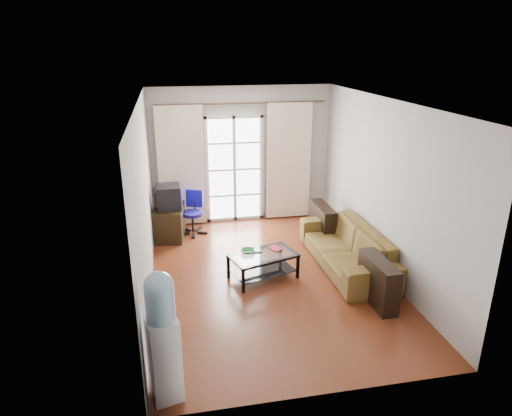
{
  "coord_description": "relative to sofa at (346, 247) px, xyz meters",
  "views": [
    {
      "loc": [
        -1.43,
        -6.21,
        3.45
      ],
      "look_at": [
        -0.14,
        0.35,
        1.03
      ],
      "focal_mm": 32.0,
      "sensor_mm": 36.0,
      "label": 1
    }
  ],
  "objects": [
    {
      "name": "wall_left",
      "position": [
        -3.11,
        -0.13,
        1.02
      ],
      "size": [
        0.02,
        5.2,
        2.7
      ],
      "primitive_type": "cube",
      "color": "#B3AFAA",
      "rests_on": "floor"
    },
    {
      "name": "crt_tv",
      "position": [
        -2.81,
        1.73,
        0.48
      ],
      "size": [
        0.5,
        0.49,
        0.43
      ],
      "rotation": [
        0.0,
        0.0,
        0.03
      ],
      "color": "black",
      "rests_on": "tv_stand"
    },
    {
      "name": "floor",
      "position": [
        -1.31,
        -0.13,
        -0.33
      ],
      "size": [
        5.2,
        5.2,
        0.0
      ],
      "primitive_type": "plane",
      "color": "brown",
      "rests_on": "ground"
    },
    {
      "name": "wall_front",
      "position": [
        -1.31,
        -2.73,
        1.02
      ],
      "size": [
        3.6,
        0.02,
        2.7
      ],
      "primitive_type": "cube",
      "color": "#B3AFAA",
      "rests_on": "floor"
    },
    {
      "name": "book",
      "position": [
        -1.26,
        -0.04,
        0.09
      ],
      "size": [
        0.34,
        0.34,
        0.02
      ],
      "primitive_type": "imported",
      "rotation": [
        0.0,
        0.0,
        0.51
      ],
      "color": "red",
      "rests_on": "coffee_table"
    },
    {
      "name": "sofa",
      "position": [
        0.0,
        0.0,
        0.0
      ],
      "size": [
        2.29,
        0.95,
        0.66
      ],
      "primitive_type": "imported",
      "rotation": [
        0.0,
        0.0,
        -1.56
      ],
      "color": "olive",
      "rests_on": "floor"
    },
    {
      "name": "curtain_right",
      "position": [
        -0.36,
        2.35,
        0.87
      ],
      "size": [
        0.9,
        0.07,
        2.35
      ],
      "primitive_type": "cube",
      "color": "#F2DDC3",
      "rests_on": "curtain_rod"
    },
    {
      "name": "french_door",
      "position": [
        -1.46,
        2.42,
        0.74
      ],
      "size": [
        1.16,
        0.06,
        2.15
      ],
      "color": "white",
      "rests_on": "wall_back"
    },
    {
      "name": "remote",
      "position": [
        -1.5,
        -0.08,
        0.09
      ],
      "size": [
        0.17,
        0.06,
        0.02
      ],
      "primitive_type": "cube",
      "rotation": [
        0.0,
        0.0,
        0.07
      ],
      "color": "black",
      "rests_on": "coffee_table"
    },
    {
      "name": "ceiling",
      "position": [
        -1.31,
        -0.13,
        2.37
      ],
      "size": [
        5.2,
        5.2,
        0.0
      ],
      "primitive_type": "plane",
      "rotation": [
        3.14,
        0.0,
        0.0
      ],
      "color": "white",
      "rests_on": "wall_back"
    },
    {
      "name": "water_cooler",
      "position": [
        -2.91,
        -2.45,
        0.43
      ],
      "size": [
        0.36,
        0.36,
        1.45
      ],
      "rotation": [
        0.0,
        0.0,
        0.25
      ],
      "color": "silver",
      "rests_on": "floor"
    },
    {
      "name": "wall_back",
      "position": [
        -1.31,
        2.47,
        1.02
      ],
      "size": [
        3.6,
        0.02,
        2.7
      ],
      "primitive_type": "cube",
      "color": "#B3AFAA",
      "rests_on": "floor"
    },
    {
      "name": "tv_stand",
      "position": [
        -2.81,
        1.76,
        -0.03
      ],
      "size": [
        0.64,
        0.87,
        0.59
      ],
      "primitive_type": "cube",
      "rotation": [
        0.0,
        0.0,
        -0.13
      ],
      "color": "black",
      "rests_on": "floor"
    },
    {
      "name": "task_chair",
      "position": [
        -2.36,
        1.88,
        -0.09
      ],
      "size": [
        0.72,
        0.72,
        0.82
      ],
      "rotation": [
        0.0,
        0.0,
        -0.34
      ],
      "color": "black",
      "rests_on": "floor"
    },
    {
      "name": "curtain_rod",
      "position": [
        -1.31,
        2.37,
        2.05
      ],
      "size": [
        3.3,
        0.04,
        0.04
      ],
      "primitive_type": "cylinder",
      "rotation": [
        0.0,
        1.57,
        0.0
      ],
      "color": "#4C3F2D",
      "rests_on": "wall_back"
    },
    {
      "name": "coffee_table",
      "position": [
        -1.41,
        -0.15,
        -0.07
      ],
      "size": [
        1.13,
        0.85,
        0.41
      ],
      "rotation": [
        0.0,
        0.0,
        0.3
      ],
      "color": "silver",
      "rests_on": "floor"
    },
    {
      "name": "bowl",
      "position": [
        -1.63,
        -0.05,
        0.11
      ],
      "size": [
        0.31,
        0.31,
        0.05
      ],
      "primitive_type": "imported",
      "rotation": [
        0.0,
        0.0,
        -0.22
      ],
      "color": "green",
      "rests_on": "coffee_table"
    },
    {
      "name": "radiator",
      "position": [
        -0.51,
        2.37,
        -0.0
      ],
      "size": [
        0.64,
        0.12,
        0.64
      ],
      "primitive_type": "cube",
      "color": "#969598",
      "rests_on": "floor"
    },
    {
      "name": "wall_right",
      "position": [
        0.49,
        -0.13,
        1.02
      ],
      "size": [
        0.02,
        5.2,
        2.7
      ],
      "primitive_type": "cube",
      "color": "#B3AFAA",
      "rests_on": "floor"
    },
    {
      "name": "curtain_left",
      "position": [
        -2.51,
        2.35,
        0.87
      ],
      "size": [
        0.9,
        0.07,
        2.35
      ],
      "primitive_type": "cube",
      "color": "#F2DDC3",
      "rests_on": "curtain_rod"
    }
  ]
}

